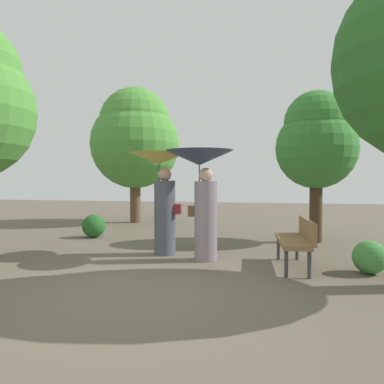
{
  "coord_description": "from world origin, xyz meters",
  "views": [
    {
      "loc": [
        1.63,
        -4.81,
        1.49
      ],
      "look_at": [
        0.0,
        2.86,
        1.24
      ],
      "focal_mm": 35.07,
      "sensor_mm": 36.0,
      "label": 1
    }
  ],
  "objects_px": {
    "tree_mid_right": "(316,141)",
    "tree_near_left": "(135,137)",
    "person_left": "(162,185)",
    "park_bench": "(297,238)",
    "person_right": "(202,181)"
  },
  "relations": [
    {
      "from": "tree_mid_right",
      "to": "tree_near_left",
      "type": "bearing_deg",
      "value": 152.15
    },
    {
      "from": "person_left",
      "to": "park_bench",
      "type": "height_order",
      "value": "person_left"
    },
    {
      "from": "person_left",
      "to": "tree_near_left",
      "type": "height_order",
      "value": "tree_near_left"
    },
    {
      "from": "park_bench",
      "to": "tree_near_left",
      "type": "distance_m",
      "value": 8.16
    },
    {
      "from": "person_left",
      "to": "park_bench",
      "type": "bearing_deg",
      "value": -98.91
    },
    {
      "from": "park_bench",
      "to": "tree_mid_right",
      "type": "bearing_deg",
      "value": 163.99
    },
    {
      "from": "park_bench",
      "to": "tree_near_left",
      "type": "height_order",
      "value": "tree_near_left"
    },
    {
      "from": "tree_near_left",
      "to": "person_left",
      "type": "bearing_deg",
      "value": -64.19
    },
    {
      "from": "person_right",
      "to": "tree_mid_right",
      "type": "bearing_deg",
      "value": -36.1
    },
    {
      "from": "tree_near_left",
      "to": "person_right",
      "type": "bearing_deg",
      "value": -58.67
    },
    {
      "from": "person_left",
      "to": "tree_near_left",
      "type": "relative_size",
      "value": 0.43
    },
    {
      "from": "person_right",
      "to": "park_bench",
      "type": "distance_m",
      "value": 1.97
    },
    {
      "from": "person_right",
      "to": "park_bench",
      "type": "xyz_separation_m",
      "value": [
        1.69,
        -0.29,
        -0.96
      ]
    },
    {
      "from": "park_bench",
      "to": "tree_mid_right",
      "type": "xyz_separation_m",
      "value": [
        0.61,
        2.87,
        1.91
      ]
    },
    {
      "from": "person_left",
      "to": "tree_mid_right",
      "type": "xyz_separation_m",
      "value": [
        3.19,
        2.2,
        1.04
      ]
    }
  ]
}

